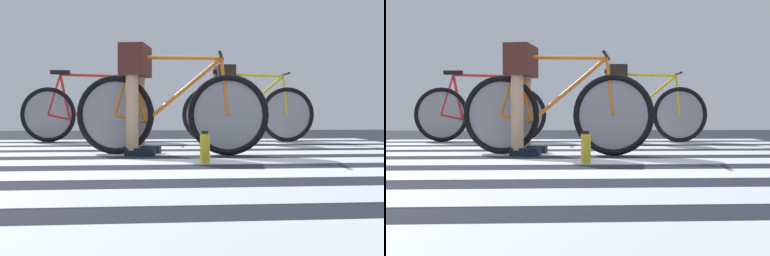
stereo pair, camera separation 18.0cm
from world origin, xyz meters
TOP-DOWN VIEW (x-y plane):
  - ground at (0.00, 0.00)m, footprint 18.00×14.00m
  - crosswalk_markings at (0.04, 0.21)m, footprint 5.47×5.74m
  - bicycle_1_of_3 at (-0.15, 0.48)m, footprint 1.71×0.56m
  - cyclist_1_of_3 at (-0.46, 0.54)m, footprint 0.38×0.45m
  - bicycle_2_of_3 at (0.94, 2.30)m, footprint 1.74×0.52m
  - cyclist_2_of_3 at (0.63, 2.29)m, footprint 0.32×0.41m
  - bicycle_3_of_3 at (-1.14, 2.54)m, footprint 1.74×0.52m
  - water_bottle at (0.06, -0.33)m, footprint 0.07×0.07m

SIDE VIEW (x-z plane):
  - ground at x=0.00m, z-range 0.00..0.02m
  - crosswalk_markings at x=0.04m, z-range 0.02..0.02m
  - water_bottle at x=0.06m, z-range 0.01..0.26m
  - bicycle_1_of_3 at x=-0.15m, z-range -0.06..0.87m
  - bicycle_2_of_3 at x=0.94m, z-range -0.06..0.87m
  - bicycle_3_of_3 at x=-1.14m, z-range -0.06..0.87m
  - cyclist_1_of_3 at x=-0.46m, z-range 0.17..1.15m
  - cyclist_2_of_3 at x=0.63m, z-range 0.17..1.15m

